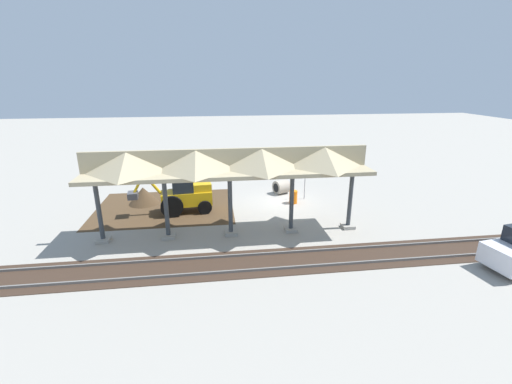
# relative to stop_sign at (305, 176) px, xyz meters

# --- Properties ---
(ground_plane) EXTENTS (120.00, 120.00, 0.00)m
(ground_plane) POSITION_rel_stop_sign_xyz_m (1.79, 0.43, -1.74)
(ground_plane) COLOR #9E998E
(dirt_work_zone) EXTENTS (9.11, 7.00, 0.01)m
(dirt_work_zone) POSITION_rel_stop_sign_xyz_m (9.86, 0.47, -1.74)
(dirt_work_zone) COLOR #4C3823
(dirt_work_zone) RESTS_ON ground
(platform_canopy) EXTENTS (14.93, 3.20, 4.90)m
(platform_canopy) POSITION_rel_stop_sign_xyz_m (5.67, 5.32, 2.42)
(platform_canopy) COLOR #9E998E
(platform_canopy) RESTS_ON ground
(rail_tracks) EXTENTS (60.00, 2.58, 0.15)m
(rail_tracks) POSITION_rel_stop_sign_xyz_m (1.79, 8.67, -1.71)
(rail_tracks) COLOR slate
(rail_tracks) RESTS_ON ground
(stop_sign) EXTENTS (0.76, 0.11, 2.42)m
(stop_sign) POSITION_rel_stop_sign_xyz_m (0.00, 0.00, 0.00)
(stop_sign) COLOR gray
(stop_sign) RESTS_ON ground
(backhoe) EXTENTS (5.26, 2.01, 2.82)m
(backhoe) POSITION_rel_stop_sign_xyz_m (8.45, 1.50, -0.48)
(backhoe) COLOR #EAB214
(backhoe) RESTS_ON ground
(dirt_mound) EXTENTS (4.21, 4.21, 2.35)m
(dirt_mound) POSITION_rel_stop_sign_xyz_m (11.42, -0.54, -1.74)
(dirt_mound) COLOR #4C3823
(dirt_mound) RESTS_ON ground
(concrete_pipe) EXTENTS (1.32, 1.35, 1.04)m
(concrete_pipe) POSITION_rel_stop_sign_xyz_m (1.42, -1.44, -1.22)
(concrete_pipe) COLOR #9E9384
(concrete_pipe) RESTS_ON ground
(traffic_barrel) EXTENTS (0.56, 0.56, 0.90)m
(traffic_barrel) POSITION_rel_stop_sign_xyz_m (1.01, 0.78, -1.29)
(traffic_barrel) COLOR orange
(traffic_barrel) RESTS_ON ground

